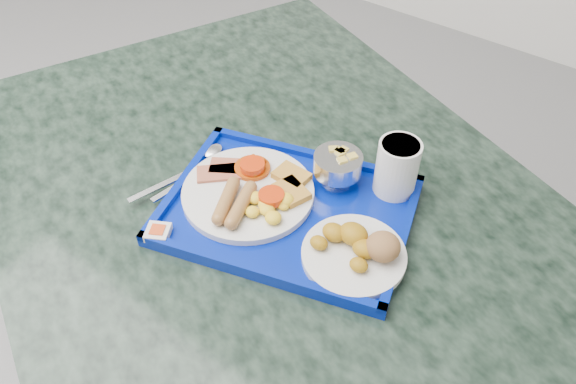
# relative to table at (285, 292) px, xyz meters

# --- Properties ---
(table) EXTENTS (1.59, 1.36, 0.84)m
(table) POSITION_rel_table_xyz_m (0.00, 0.00, 0.00)
(table) COLOR gray
(table) RESTS_ON floor
(tray) EXTENTS (0.47, 0.40, 0.02)m
(tray) POSITION_rel_table_xyz_m (0.00, 0.01, 0.22)
(tray) COLOR #031A94
(tray) RESTS_ON table
(main_plate) EXTENTS (0.23, 0.23, 0.04)m
(main_plate) POSITION_rel_table_xyz_m (-0.07, -0.00, 0.24)
(main_plate) COLOR silver
(main_plate) RESTS_ON tray
(bread_plate) EXTENTS (0.16, 0.16, 0.05)m
(bread_plate) POSITION_rel_table_xyz_m (0.15, -0.01, 0.25)
(bread_plate) COLOR silver
(bread_plate) RESTS_ON tray
(fruit_bowl) EXTENTS (0.08, 0.08, 0.06)m
(fruit_bowl) POSITION_rel_table_xyz_m (0.03, 0.12, 0.27)
(fruit_bowl) COLOR silver
(fruit_bowl) RESTS_ON tray
(juice_cup) EXTENTS (0.07, 0.07, 0.10)m
(juice_cup) POSITION_rel_table_xyz_m (0.12, 0.16, 0.28)
(juice_cup) COLOR white
(juice_cup) RESTS_ON tray
(spoon) EXTENTS (0.05, 0.18, 0.01)m
(spoon) POSITION_rel_table_xyz_m (-0.19, 0.02, 0.23)
(spoon) COLOR silver
(spoon) RESTS_ON tray
(knife) EXTENTS (0.06, 0.16, 0.00)m
(knife) POSITION_rel_table_xyz_m (-0.20, -0.06, 0.23)
(knife) COLOR silver
(knife) RESTS_ON tray
(jam_packet) EXTENTS (0.05, 0.05, 0.01)m
(jam_packet) POSITION_rel_table_xyz_m (-0.13, -0.16, 0.24)
(jam_packet) COLOR silver
(jam_packet) RESTS_ON tray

